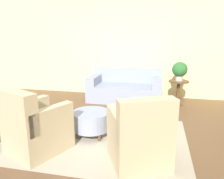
# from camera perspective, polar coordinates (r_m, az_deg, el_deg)

# --- Properties ---
(ground_plane) EXTENTS (16.00, 16.00, 0.00)m
(ground_plane) POSITION_cam_1_polar(r_m,az_deg,el_deg) (3.90, -3.97, -12.61)
(ground_plane) COLOR brown
(wall_back) EXTENTS (9.85, 0.12, 2.80)m
(wall_back) POSITION_cam_1_polar(r_m,az_deg,el_deg) (6.41, 3.39, 10.97)
(wall_back) COLOR beige
(wall_back) RESTS_ON ground_plane
(rug) EXTENTS (3.04, 2.18, 0.01)m
(rug) POSITION_cam_1_polar(r_m,az_deg,el_deg) (3.89, -3.98, -12.54)
(rug) COLOR #B2A893
(rug) RESTS_ON ground_plane
(couch) EXTENTS (1.94, 0.96, 0.84)m
(couch) POSITION_cam_1_polar(r_m,az_deg,el_deg) (5.96, 3.49, 0.11)
(couch) COLOR #8E99B2
(couch) RESTS_ON ground_plane
(armchair_left) EXTENTS (0.99, 1.03, 1.01)m
(armchair_left) POSITION_cam_1_polar(r_m,az_deg,el_deg) (3.52, -19.54, -9.50)
(armchair_left) COLOR #C6B289
(armchair_left) RESTS_ON rug
(armchair_right) EXTENTS (0.99, 1.03, 1.01)m
(armchair_right) POSITION_cam_1_polar(r_m,az_deg,el_deg) (3.04, 7.13, -12.56)
(armchair_right) COLOR #C6B289
(armchair_right) RESTS_ON rug
(ottoman_table) EXTENTS (0.66, 0.66, 0.43)m
(ottoman_table) POSITION_cam_1_polar(r_m,az_deg,el_deg) (3.91, -5.45, -7.98)
(ottoman_table) COLOR #8E99B2
(ottoman_table) RESTS_ON rug
(side_table) EXTENTS (0.50, 0.50, 0.63)m
(side_table) POSITION_cam_1_polar(r_m,az_deg,el_deg) (5.75, 16.93, 0.21)
(side_table) COLOR brown
(side_table) RESTS_ON ground_plane
(potted_plant_on_side_table) EXTENTS (0.37, 0.37, 0.47)m
(potted_plant_on_side_table) POSITION_cam_1_polar(r_m,az_deg,el_deg) (5.66, 17.28, 4.89)
(potted_plant_on_side_table) COLOR beige
(potted_plant_on_side_table) RESTS_ON side_table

